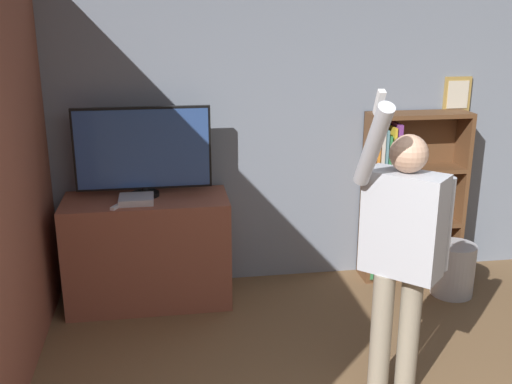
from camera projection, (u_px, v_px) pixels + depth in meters
wall_back at (297, 128)px, 5.11m from camera, size 6.10×0.09×2.70m
tv_ledge at (148, 251)px, 4.85m from camera, size 1.30×0.58×0.89m
television at (143, 151)px, 4.68m from camera, size 1.06×0.22×0.72m
game_console at (136, 199)px, 4.61m from camera, size 0.26×0.24×0.05m
remote_loose at (117, 206)px, 4.50m from camera, size 0.10×0.14×0.02m
bookshelf at (403, 197)px, 5.25m from camera, size 0.88×0.28×1.49m
person at (402, 244)px, 3.49m from camera, size 0.60×0.55×1.94m
waste_bin at (453, 269)px, 5.03m from camera, size 0.35×0.35×0.45m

